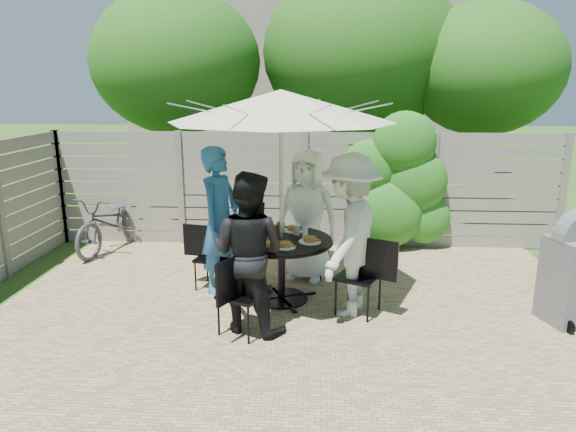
# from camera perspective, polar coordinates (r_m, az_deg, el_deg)

# --- Properties ---
(backyard_envelope) EXTENTS (60.00, 60.00, 5.00)m
(backyard_envelope) POSITION_cam_1_polar(r_m,az_deg,el_deg) (15.31, 2.93, 14.47)
(backyard_envelope) COLOR #30591C
(backyard_envelope) RESTS_ON ground
(patio_table) EXTENTS (1.53, 1.53, 0.78)m
(patio_table) POSITION_cam_1_polar(r_m,az_deg,el_deg) (6.12, -0.73, -4.66)
(patio_table) COLOR black
(patio_table) RESTS_ON ground
(umbrella) EXTENTS (3.31, 3.31, 2.49)m
(umbrella) POSITION_cam_1_polar(r_m,az_deg,el_deg) (5.79, -0.79, 12.10)
(umbrella) COLOR silver
(umbrella) RESTS_ON ground
(chair_back) EXTENTS (0.57, 0.73, 0.96)m
(chair_back) POSITION_cam_1_polar(r_m,az_deg,el_deg) (7.04, 2.51, -4.30)
(chair_back) COLOR black
(chair_back) RESTS_ON ground
(person_back) EXTENTS (0.99, 0.82, 1.74)m
(person_back) POSITION_cam_1_polar(r_m,az_deg,el_deg) (6.76, 2.16, 0.03)
(person_back) COLOR white
(person_back) RESTS_ON ground
(chair_left) EXTENTS (0.63, 0.48, 0.83)m
(chair_left) POSITION_cam_1_polar(r_m,az_deg,el_deg) (6.65, -8.36, -5.95)
(chair_left) COLOR black
(chair_left) RESTS_ON ground
(person_left) EXTENTS (0.64, 0.78, 1.83)m
(person_left) POSITION_cam_1_polar(r_m,az_deg,el_deg) (6.38, -7.55, -0.50)
(person_left) COLOR #245D9E
(person_left) RESTS_ON ground
(chair_front) EXTENTS (0.58, 0.68, 0.90)m
(chair_front) POSITION_cam_1_polar(r_m,az_deg,el_deg) (5.42, -5.02, -10.42)
(chair_front) COLOR black
(chair_front) RESTS_ON ground
(person_front) EXTENTS (1.00, 0.90, 1.71)m
(person_front) POSITION_cam_1_polar(r_m,az_deg,el_deg) (5.31, -4.44, -4.14)
(person_front) COLOR black
(person_front) RESTS_ON ground
(chair_right) EXTENTS (0.70, 0.59, 0.92)m
(chair_right) POSITION_cam_1_polar(r_m,az_deg,el_deg) (5.90, 7.94, -8.31)
(chair_right) COLOR black
(chair_right) RESTS_ON ground
(person_right) EXTENTS (1.05, 1.35, 1.84)m
(person_right) POSITION_cam_1_polar(r_m,az_deg,el_deg) (5.73, 6.85, -2.17)
(person_right) COLOR silver
(person_right) RESTS_ON ground
(plate_back) EXTENTS (0.26, 0.26, 0.06)m
(plate_back) POSITION_cam_1_polar(r_m,az_deg,el_deg) (6.35, 0.60, -1.48)
(plate_back) COLOR white
(plate_back) RESTS_ON patio_table
(plate_left) EXTENTS (0.26, 0.26, 0.06)m
(plate_left) POSITION_cam_1_polar(r_m,az_deg,el_deg) (6.19, -3.78, -1.94)
(plate_left) COLOR white
(plate_left) RESTS_ON patio_table
(plate_front) EXTENTS (0.26, 0.26, 0.06)m
(plate_front) POSITION_cam_1_polar(r_m,az_deg,el_deg) (5.73, -2.22, -3.25)
(plate_front) COLOR white
(plate_front) RESTS_ON patio_table
(plate_right) EXTENTS (0.26, 0.26, 0.06)m
(plate_right) POSITION_cam_1_polar(r_m,az_deg,el_deg) (5.90, 2.45, -2.71)
(plate_right) COLOR white
(plate_right) RESTS_ON patio_table
(plate_extra) EXTENTS (0.24, 0.24, 0.06)m
(plate_extra) POSITION_cam_1_polar(r_m,az_deg,el_deg) (5.70, -0.33, -3.31)
(plate_extra) COLOR white
(plate_extra) RESTS_ON patio_table
(glass_back) EXTENTS (0.07, 0.07, 0.14)m
(glass_back) POSITION_cam_1_polar(r_m,az_deg,el_deg) (6.29, -0.63, -1.20)
(glass_back) COLOR silver
(glass_back) RESTS_ON patio_table
(glass_left) EXTENTS (0.07, 0.07, 0.14)m
(glass_left) POSITION_cam_1_polar(r_m,az_deg,el_deg) (6.04, -3.39, -1.88)
(glass_left) COLOR silver
(glass_left) RESTS_ON patio_table
(glass_right) EXTENTS (0.07, 0.07, 0.14)m
(glass_right) POSITION_cam_1_polar(r_m,az_deg,el_deg) (6.02, 1.93, -1.92)
(glass_right) COLOR silver
(glass_right) RESTS_ON patio_table
(syrup_jug) EXTENTS (0.09, 0.09, 0.16)m
(syrup_jug) POSITION_cam_1_polar(r_m,az_deg,el_deg) (6.09, -1.06, -1.63)
(syrup_jug) COLOR #59280C
(syrup_jug) RESTS_ON patio_table
(coffee_cup) EXTENTS (0.08, 0.08, 0.12)m
(coffee_cup) POSITION_cam_1_polar(r_m,az_deg,el_deg) (6.18, 0.95, -1.58)
(coffee_cup) COLOR #C6B293
(coffee_cup) RESTS_ON patio_table
(bicycle) EXTENTS (0.98, 1.82, 0.91)m
(bicycle) POSITION_cam_1_polar(r_m,az_deg,el_deg) (8.52, -18.95, -0.65)
(bicycle) COLOR #333338
(bicycle) RESTS_ON ground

